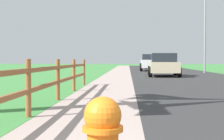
{
  "coord_description": "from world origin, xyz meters",
  "views": [
    {
      "loc": [
        -0.23,
        -1.02,
        1.08
      ],
      "look_at": [
        -0.64,
        7.48,
        0.82
      ],
      "focal_mm": 52.81,
      "sensor_mm": 36.0,
      "label": 1
    }
  ],
  "objects_px": {
    "parked_suv_beige": "(164,65)",
    "parked_car_red": "(153,62)",
    "street_lamp": "(206,21)",
    "parked_car_white": "(150,63)"
  },
  "relations": [
    {
      "from": "parked_suv_beige",
      "to": "parked_car_red",
      "type": "height_order",
      "value": "parked_car_red"
    },
    {
      "from": "parked_suv_beige",
      "to": "street_lamp",
      "type": "relative_size",
      "value": 0.6
    },
    {
      "from": "parked_suv_beige",
      "to": "street_lamp",
      "type": "distance_m",
      "value": 7.43
    },
    {
      "from": "parked_car_white",
      "to": "parked_car_red",
      "type": "bearing_deg",
      "value": 83.52
    },
    {
      "from": "parked_car_red",
      "to": "street_lamp",
      "type": "relative_size",
      "value": 0.68
    },
    {
      "from": "parked_car_white",
      "to": "parked_suv_beige",
      "type": "bearing_deg",
      "value": -89.1
    },
    {
      "from": "parked_suv_beige",
      "to": "parked_car_red",
      "type": "relative_size",
      "value": 0.89
    },
    {
      "from": "parked_suv_beige",
      "to": "parked_car_red",
      "type": "bearing_deg",
      "value": 87.59
    },
    {
      "from": "parked_car_white",
      "to": "parked_car_red",
      "type": "distance_m",
      "value": 8.48
    },
    {
      "from": "parked_car_white",
      "to": "street_lamp",
      "type": "relative_size",
      "value": 0.6
    }
  ]
}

